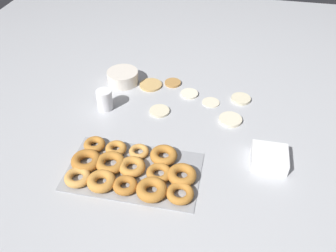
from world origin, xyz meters
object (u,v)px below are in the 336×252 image
object	(u,v)px
batter_bowl	(123,77)
paper_cup	(105,99)
pancake_1	(151,85)
pancake_6	(189,94)
pancake_4	(160,111)
pancake_2	(173,83)
pancake_3	(241,99)
donut_tray	(130,170)
pancake_0	(211,102)
pancake_5	(230,119)
container_stack	(269,157)

from	to	relation	value
batter_bowl	paper_cup	world-z (taller)	paper_cup
pancake_1	pancake_6	world-z (taller)	same
pancake_4	paper_cup	xyz separation A→B (m)	(-0.25, -0.02, 0.04)
pancake_2	pancake_3	xyz separation A→B (m)	(0.34, -0.07, 0.00)
pancake_3	batter_bowl	xyz separation A→B (m)	(-0.59, 0.03, 0.03)
pancake_6	donut_tray	bearing A→B (deg)	-104.06
pancake_2	paper_cup	size ratio (longest dim) A/B	0.85
pancake_0	pancake_3	size ratio (longest dim) A/B	0.89
pancake_6	pancake_0	bearing A→B (deg)	-22.65
pancake_0	pancake_5	world-z (taller)	pancake_5
batter_bowl	pancake_3	bearing A→B (deg)	-3.14
container_stack	pancake_5	bearing A→B (deg)	125.66
pancake_6	batter_bowl	bearing A→B (deg)	173.58
pancake_0	pancake_2	bearing A→B (deg)	149.25
container_stack	paper_cup	size ratio (longest dim) A/B	1.43
pancake_2	pancake_6	world-z (taller)	same
pancake_2	pancake_3	bearing A→B (deg)	-11.60
pancake_1	container_stack	distance (m)	0.71
pancake_1	donut_tray	size ratio (longest dim) A/B	0.22
paper_cup	donut_tray	bearing A→B (deg)	-58.46
pancake_3	container_stack	xyz separation A→B (m)	(0.12, -0.39, 0.02)
pancake_5	container_stack	world-z (taller)	container_stack
pancake_3	pancake_4	bearing A→B (deg)	-155.05
batter_bowl	container_stack	xyz separation A→B (m)	(0.71, -0.42, -0.01)
pancake_4	pancake_6	bearing A→B (deg)	55.06
pancake_0	donut_tray	bearing A→B (deg)	-116.24
pancake_4	batter_bowl	bearing A→B (deg)	139.42
batter_bowl	donut_tray	bearing A→B (deg)	-70.44
pancake_0	container_stack	bearing A→B (deg)	-52.49
pancake_1	pancake_3	distance (m)	0.45
donut_tray	container_stack	size ratio (longest dim) A/B	3.66
pancake_3	paper_cup	world-z (taller)	paper_cup
batter_bowl	container_stack	size ratio (longest dim) A/B	1.14
pancake_2	pancake_6	distance (m)	0.12
pancake_4	donut_tray	distance (m)	0.39
pancake_2	pancake_4	distance (m)	0.24
pancake_0	pancake_4	distance (m)	0.25
batter_bowl	pancake_5	bearing A→B (deg)	-19.73
pancake_2	pancake_6	size ratio (longest dim) A/B	0.96
donut_tray	batter_bowl	xyz separation A→B (m)	(-0.21, 0.58, 0.01)
pancake_6	donut_tray	world-z (taller)	donut_tray
pancake_3	batter_bowl	size ratio (longest dim) A/B	0.59
pancake_1	pancake_2	world-z (taller)	same
pancake_3	batter_bowl	distance (m)	0.59
batter_bowl	paper_cup	distance (m)	0.22
pancake_0	paper_cup	xyz separation A→B (m)	(-0.47, -0.13, 0.04)
pancake_1	pancake_4	size ratio (longest dim) A/B	1.22
pancake_6	paper_cup	distance (m)	0.40
pancake_1	pancake_2	xyz separation A→B (m)	(0.10, 0.04, -0.00)
pancake_2	batter_bowl	world-z (taller)	batter_bowl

